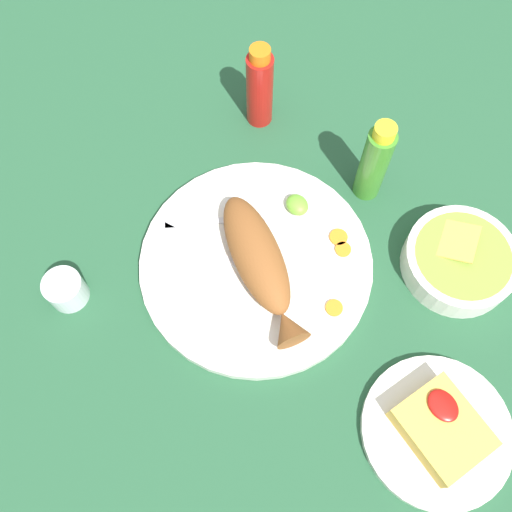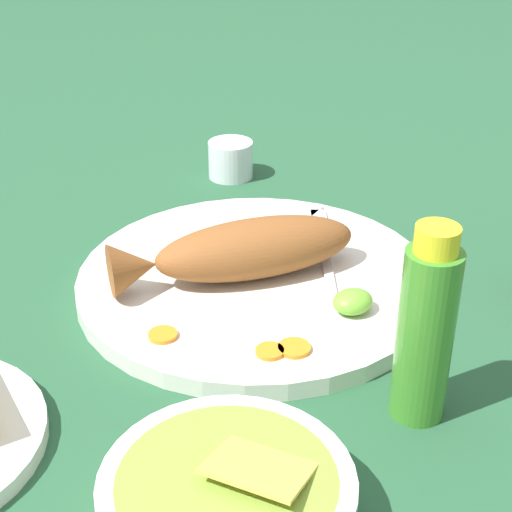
{
  "view_description": "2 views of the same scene",
  "coord_description": "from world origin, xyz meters",
  "px_view_note": "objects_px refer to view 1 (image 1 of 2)",
  "views": [
    {
      "loc": [
        -0.29,
        0.2,
        0.83
      ],
      "look_at": [
        0.0,
        0.0,
        0.04
      ],
      "focal_mm": 40.0,
      "sensor_mm": 36.0,
      "label": 1
    },
    {
      "loc": [
        -0.35,
        -0.59,
        0.42
      ],
      "look_at": [
        0.0,
        0.0,
        0.04
      ],
      "focal_mm": 55.0,
      "sensor_mm": 36.0,
      "label": 2
    }
  ],
  "objects_px": {
    "hot_sauce_bottle_red": "(260,88)",
    "side_plate_fries": "(437,431)",
    "fork_far": "(215,221)",
    "fork_near": "(199,245)",
    "hot_sauce_bottle_green": "(374,163)",
    "main_plate": "(256,264)",
    "fried_fish": "(260,262)",
    "salt_cup": "(66,291)",
    "guacamole_bowl": "(459,260)"
  },
  "relations": [
    {
      "from": "hot_sauce_bottle_red",
      "to": "side_plate_fries",
      "type": "relative_size",
      "value": 0.78
    },
    {
      "from": "fork_far",
      "to": "hot_sauce_bottle_red",
      "type": "height_order",
      "value": "hot_sauce_bottle_red"
    },
    {
      "from": "fork_near",
      "to": "guacamole_bowl",
      "type": "relative_size",
      "value": 0.99
    },
    {
      "from": "hot_sauce_bottle_green",
      "to": "guacamole_bowl",
      "type": "height_order",
      "value": "hot_sauce_bottle_green"
    },
    {
      "from": "hot_sauce_bottle_red",
      "to": "hot_sauce_bottle_green",
      "type": "relative_size",
      "value": 0.98
    },
    {
      "from": "main_plate",
      "to": "hot_sauce_bottle_green",
      "type": "bearing_deg",
      "value": -86.71
    },
    {
      "from": "hot_sauce_bottle_red",
      "to": "side_plate_fries",
      "type": "distance_m",
      "value": 0.6
    },
    {
      "from": "main_plate",
      "to": "hot_sauce_bottle_green",
      "type": "xyz_separation_m",
      "value": [
        0.01,
        -0.23,
        0.07
      ]
    },
    {
      "from": "hot_sauce_bottle_green",
      "to": "side_plate_fries",
      "type": "distance_m",
      "value": 0.41
    },
    {
      "from": "hot_sauce_bottle_green",
      "to": "guacamole_bowl",
      "type": "distance_m",
      "value": 0.2
    },
    {
      "from": "fork_near",
      "to": "hot_sauce_bottle_red",
      "type": "height_order",
      "value": "hot_sauce_bottle_red"
    },
    {
      "from": "fried_fish",
      "to": "hot_sauce_bottle_green",
      "type": "relative_size",
      "value": 1.53
    },
    {
      "from": "fork_far",
      "to": "hot_sauce_bottle_red",
      "type": "distance_m",
      "value": 0.24
    },
    {
      "from": "fried_fish",
      "to": "guacamole_bowl",
      "type": "height_order",
      "value": "fried_fish"
    },
    {
      "from": "fork_near",
      "to": "fried_fish",
      "type": "bearing_deg",
      "value": -175.24
    },
    {
      "from": "fork_far",
      "to": "side_plate_fries",
      "type": "xyz_separation_m",
      "value": [
        -0.45,
        -0.08,
        -0.01
      ]
    },
    {
      "from": "main_plate",
      "to": "guacamole_bowl",
      "type": "relative_size",
      "value": 2.12
    },
    {
      "from": "fork_near",
      "to": "guacamole_bowl",
      "type": "height_order",
      "value": "guacamole_bowl"
    },
    {
      "from": "salt_cup",
      "to": "side_plate_fries",
      "type": "xyz_separation_m",
      "value": [
        -0.47,
        -0.33,
        -0.01
      ]
    },
    {
      "from": "hot_sauce_bottle_red",
      "to": "salt_cup",
      "type": "relative_size",
      "value": 2.77
    },
    {
      "from": "fork_near",
      "to": "fork_far",
      "type": "bearing_deg",
      "value": -90.13
    },
    {
      "from": "side_plate_fries",
      "to": "guacamole_bowl",
      "type": "bearing_deg",
      "value": -47.89
    },
    {
      "from": "fork_near",
      "to": "hot_sauce_bottle_red",
      "type": "xyz_separation_m",
      "value": [
        0.16,
        -0.23,
        0.06
      ]
    },
    {
      "from": "fork_near",
      "to": "salt_cup",
      "type": "bearing_deg",
      "value": 49.36
    },
    {
      "from": "side_plate_fries",
      "to": "fork_far",
      "type": "bearing_deg",
      "value": 10.56
    },
    {
      "from": "fork_near",
      "to": "side_plate_fries",
      "type": "xyz_separation_m",
      "value": [
        -0.42,
        -0.13,
        -0.01
      ]
    },
    {
      "from": "hot_sauce_bottle_red",
      "to": "side_plate_fries",
      "type": "height_order",
      "value": "hot_sauce_bottle_red"
    },
    {
      "from": "salt_cup",
      "to": "guacamole_bowl",
      "type": "bearing_deg",
      "value": -119.42
    },
    {
      "from": "fork_near",
      "to": "guacamole_bowl",
      "type": "bearing_deg",
      "value": -155.86
    },
    {
      "from": "fried_fish",
      "to": "fork_far",
      "type": "xyz_separation_m",
      "value": [
        0.11,
        0.01,
        -0.03
      ]
    },
    {
      "from": "main_plate",
      "to": "fried_fish",
      "type": "height_order",
      "value": "fried_fish"
    },
    {
      "from": "main_plate",
      "to": "hot_sauce_bottle_red",
      "type": "xyz_separation_m",
      "value": [
        0.24,
        -0.17,
        0.07
      ]
    },
    {
      "from": "fork_near",
      "to": "side_plate_fries",
      "type": "relative_size",
      "value": 0.81
    },
    {
      "from": "main_plate",
      "to": "side_plate_fries",
      "type": "height_order",
      "value": "main_plate"
    },
    {
      "from": "guacamole_bowl",
      "to": "fork_far",
      "type": "bearing_deg",
      "value": 45.36
    },
    {
      "from": "salt_cup",
      "to": "main_plate",
      "type": "bearing_deg",
      "value": -114.17
    },
    {
      "from": "fork_near",
      "to": "side_plate_fries",
      "type": "height_order",
      "value": "fork_near"
    },
    {
      "from": "fork_near",
      "to": "fork_far",
      "type": "height_order",
      "value": "same"
    },
    {
      "from": "fried_fish",
      "to": "hot_sauce_bottle_red",
      "type": "height_order",
      "value": "hot_sauce_bottle_red"
    },
    {
      "from": "main_plate",
      "to": "guacamole_bowl",
      "type": "bearing_deg",
      "value": -124.31
    },
    {
      "from": "main_plate",
      "to": "side_plate_fries",
      "type": "distance_m",
      "value": 0.36
    },
    {
      "from": "hot_sauce_bottle_red",
      "to": "fork_near",
      "type": "bearing_deg",
      "value": 125.91
    },
    {
      "from": "hot_sauce_bottle_green",
      "to": "fork_far",
      "type": "bearing_deg",
      "value": 71.75
    },
    {
      "from": "fork_near",
      "to": "fork_far",
      "type": "distance_m",
      "value": 0.05
    },
    {
      "from": "fried_fish",
      "to": "hot_sauce_bottle_green",
      "type": "distance_m",
      "value": 0.24
    },
    {
      "from": "fork_far",
      "to": "salt_cup",
      "type": "height_order",
      "value": "salt_cup"
    },
    {
      "from": "fried_fish",
      "to": "guacamole_bowl",
      "type": "relative_size",
      "value": 1.5
    },
    {
      "from": "hot_sauce_bottle_red",
      "to": "guacamole_bowl",
      "type": "xyz_separation_m",
      "value": [
        -0.41,
        -0.09,
        -0.05
      ]
    },
    {
      "from": "main_plate",
      "to": "hot_sauce_bottle_green",
      "type": "relative_size",
      "value": 2.16
    },
    {
      "from": "fork_far",
      "to": "side_plate_fries",
      "type": "bearing_deg",
      "value": 131.17
    }
  ]
}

